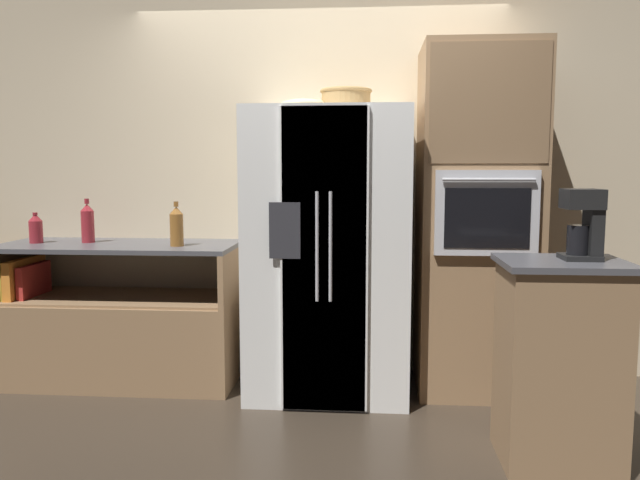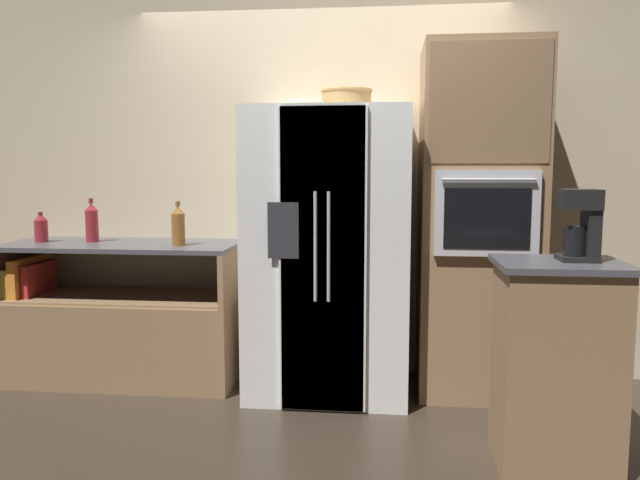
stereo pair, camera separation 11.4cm
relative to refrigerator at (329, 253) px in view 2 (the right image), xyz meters
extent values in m
plane|color=#382D23|center=(-0.10, -0.05, -0.89)|extent=(20.00, 20.00, 0.00)
cube|color=beige|center=(-0.10, 0.44, 0.51)|extent=(12.00, 0.06, 2.80)
cube|color=#93704C|center=(-1.41, 0.08, -0.62)|extent=(1.57, 0.67, 0.56)
cube|color=#93704C|center=(-1.41, 0.08, -0.33)|extent=(1.51, 0.62, 0.02)
cube|color=#93704C|center=(-2.17, 0.08, -0.17)|extent=(0.04, 0.67, 0.34)
cube|color=#93704C|center=(-0.64, 0.08, -0.17)|extent=(0.04, 0.67, 0.34)
cube|color=#4C4C51|center=(-1.41, 0.08, 0.02)|extent=(1.57, 0.67, 0.03)
cube|color=gold|center=(-2.11, 0.04, -0.22)|extent=(0.05, 0.43, 0.19)
cube|color=orange|center=(-2.05, 0.04, -0.19)|extent=(0.06, 0.45, 0.25)
cube|color=#B72D28|center=(-1.99, 0.04, -0.21)|extent=(0.05, 0.36, 0.21)
cube|color=white|center=(0.00, 0.01, 0.00)|extent=(1.00, 0.80, 1.79)
cube|color=white|center=(-0.01, -0.40, 0.00)|extent=(0.49, 0.02, 1.75)
cube|color=white|center=(0.01, -0.40, 0.00)|extent=(0.49, 0.02, 1.75)
cylinder|color=#B2B2B7|center=(-0.04, -0.43, 0.09)|extent=(0.02, 0.02, 0.63)
cylinder|color=#B2B2B7|center=(0.04, -0.43, 0.09)|extent=(0.02, 0.02, 0.63)
cube|color=#2D2D33|center=(-0.22, -0.41, 0.18)|extent=(0.18, 0.01, 0.32)
cube|color=#93704C|center=(0.93, 0.09, 0.19)|extent=(0.72, 0.64, 2.18)
cube|color=silver|center=(0.93, -0.25, 0.27)|extent=(0.59, 0.04, 0.50)
cube|color=black|center=(0.93, -0.27, 0.24)|extent=(0.49, 0.01, 0.35)
cylinder|color=#B2B2B7|center=(0.93, -0.28, 0.47)|extent=(0.52, 0.02, 0.02)
cube|color=olive|center=(0.93, -0.23, 0.90)|extent=(0.68, 0.01, 0.69)
cube|color=#93704C|center=(1.17, -0.92, -0.41)|extent=(0.54, 0.45, 0.96)
cube|color=#4C4C51|center=(1.17, -0.92, 0.08)|extent=(0.58, 0.49, 0.03)
cylinder|color=tan|center=(0.10, 0.05, 0.95)|extent=(0.31, 0.31, 0.11)
torus|color=tan|center=(0.10, 0.05, 1.01)|extent=(0.32, 0.32, 0.02)
ellipsoid|color=beige|center=(-0.16, 0.06, 0.93)|extent=(0.30, 0.30, 0.07)
cylinder|color=maroon|center=(-1.97, 0.07, 0.11)|extent=(0.09, 0.09, 0.15)
cone|color=maroon|center=(-1.97, 0.07, 0.21)|extent=(0.09, 0.09, 0.05)
cylinder|color=maroon|center=(-1.97, 0.07, 0.23)|extent=(0.03, 0.03, 0.02)
cylinder|color=maroon|center=(-1.63, 0.12, 0.14)|extent=(0.09, 0.09, 0.21)
cone|color=maroon|center=(-1.63, 0.12, 0.27)|extent=(0.09, 0.09, 0.05)
cylinder|color=maroon|center=(-1.63, 0.12, 0.31)|extent=(0.03, 0.03, 0.04)
cylinder|color=brown|center=(-0.98, -0.02, 0.14)|extent=(0.09, 0.09, 0.21)
cone|color=brown|center=(-0.98, -0.02, 0.26)|extent=(0.09, 0.09, 0.05)
cylinder|color=brown|center=(-0.98, -0.02, 0.30)|extent=(0.03, 0.03, 0.03)
cube|color=black|center=(1.25, -0.89, 0.11)|extent=(0.17, 0.17, 0.02)
cylinder|color=black|center=(1.24, -0.89, 0.19)|extent=(0.10, 0.10, 0.14)
cube|color=black|center=(1.31, -0.89, 0.27)|extent=(0.06, 0.14, 0.33)
cube|color=black|center=(1.25, -0.89, 0.39)|extent=(0.17, 0.17, 0.09)
camera|label=1|loc=(0.26, -3.91, 0.53)|focal=35.00mm
camera|label=2|loc=(0.37, -3.90, 0.53)|focal=35.00mm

